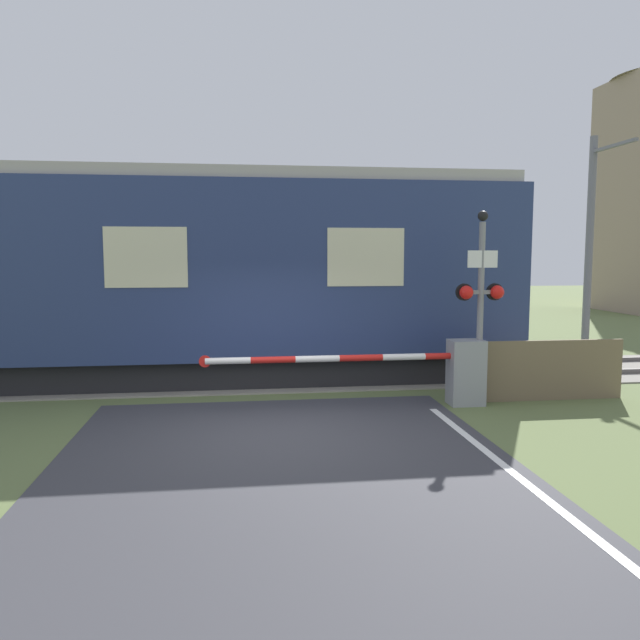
# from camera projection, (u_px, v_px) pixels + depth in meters

# --- Properties ---
(ground_plane) EXTENTS (80.00, 80.00, 0.00)m
(ground_plane) POSITION_uv_depth(u_px,v_px,m) (278.00, 433.00, 9.28)
(ground_plane) COLOR #5B6B3D
(track_bed) EXTENTS (36.00, 3.20, 0.13)m
(track_bed) POSITION_uv_depth(u_px,v_px,m) (265.00, 377.00, 13.41)
(track_bed) COLOR gray
(track_bed) RESTS_ON ground_plane
(train) EXTENTS (14.90, 2.98, 4.30)m
(train) POSITION_uv_depth(u_px,v_px,m) (157.00, 276.00, 12.88)
(train) COLOR black
(train) RESTS_ON ground_plane
(crossing_barrier) EXTENTS (4.93, 0.44, 1.15)m
(crossing_barrier) POSITION_uv_depth(u_px,v_px,m) (447.00, 370.00, 10.93)
(crossing_barrier) COLOR gray
(crossing_barrier) RESTS_ON ground_plane
(signal_post) EXTENTS (0.86, 0.26, 3.40)m
(signal_post) POSITION_uv_depth(u_px,v_px,m) (481.00, 295.00, 10.89)
(signal_post) COLOR gray
(signal_post) RESTS_ON ground_plane
(catenary_pole) EXTENTS (0.20, 1.90, 5.74)m
(catenary_pole) POSITION_uv_depth(u_px,v_px,m) (591.00, 240.00, 16.60)
(catenary_pole) COLOR slate
(catenary_pole) RESTS_ON ground_plane
(roadside_fence) EXTENTS (3.32, 0.06, 1.10)m
(roadside_fence) POSITION_uv_depth(u_px,v_px,m) (536.00, 371.00, 11.28)
(roadside_fence) COLOR #726047
(roadside_fence) RESTS_ON ground_plane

